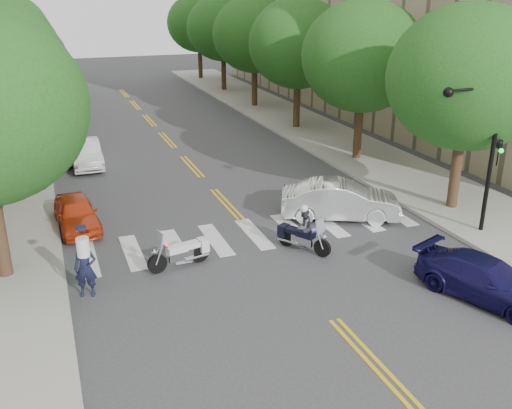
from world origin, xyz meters
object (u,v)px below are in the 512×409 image
motorcycle_parked (184,252)px  sedan_blue (486,280)px  officer_standing (85,268)px  convertible (340,200)px  motorcycle_police (302,230)px

motorcycle_parked → sedan_blue: motorcycle_parked is taller
officer_standing → convertible: officer_standing is taller
motorcycle_parked → convertible: 7.26m
motorcycle_parked → officer_standing: officer_standing is taller
motorcycle_police → motorcycle_parked: (-4.25, 0.30, -0.28)m
sedan_blue → convertible: bearing=76.7°
motorcycle_police → convertible: (2.74, 2.21, 0.00)m
motorcycle_police → convertible: 3.52m
motorcycle_parked → convertible: bearing=-87.3°
motorcycle_police → officer_standing: size_ratio=1.05×
motorcycle_police → motorcycle_parked: size_ratio=0.88×
motorcycle_police → officer_standing: bearing=-27.2°
motorcycle_police → convertible: size_ratio=0.41×
motorcycle_parked → convertible: convertible is taller
motorcycle_police → sedan_blue: size_ratio=0.45×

